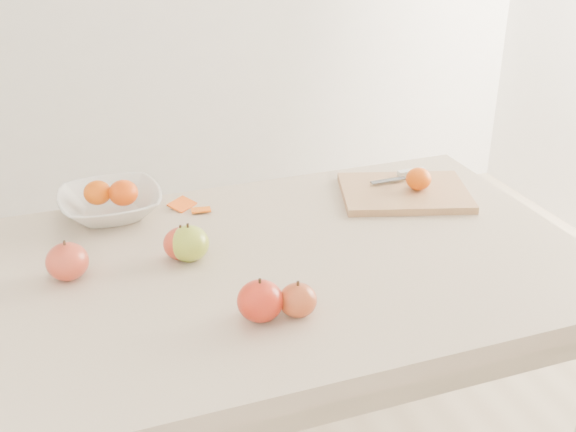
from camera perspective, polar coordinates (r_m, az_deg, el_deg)
name	(u,v)px	position (r m, az deg, el deg)	size (l,w,h in m)	color
table	(296,297)	(1.55, 0.64, -6.39)	(1.20, 0.80, 0.75)	beige
cutting_board	(404,193)	(1.78, 9.19, 1.84)	(0.30, 0.22, 0.02)	tan
board_tangerine	(419,179)	(1.78, 10.28, 2.91)	(0.06, 0.06, 0.05)	#D94207
fruit_bowl	(111,204)	(1.71, -13.85, 0.93)	(0.23, 0.23, 0.06)	silver
bowl_tangerine_near	(97,193)	(1.70, -14.82, 1.80)	(0.06, 0.06, 0.06)	#E04A07
bowl_tangerine_far	(123,193)	(1.68, -12.88, 1.81)	(0.07, 0.07, 0.06)	#CD4D07
orange_peel_a	(182,206)	(1.73, -8.36, 0.79)	(0.06, 0.04, 0.00)	#DE510F
orange_peel_b	(201,211)	(1.70, -6.89, 0.41)	(0.04, 0.04, 0.00)	orange
paring_knife	(408,174)	(1.86, 9.46, 3.33)	(0.17, 0.05, 0.01)	silver
apple_green	(189,243)	(1.48, -7.83, -2.16)	(0.08, 0.08, 0.07)	olive
apple_red_e	(298,300)	(1.30, 0.78, -6.66)	(0.07, 0.07, 0.06)	maroon
apple_red_b	(67,261)	(1.47, -17.04, -3.46)	(0.08, 0.08, 0.07)	maroon
apple_red_a	(182,244)	(1.49, -8.41, -2.17)	(0.08, 0.08, 0.07)	maroon
apple_red_c	(260,301)	(1.28, -2.21, -6.72)	(0.08, 0.08, 0.07)	maroon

